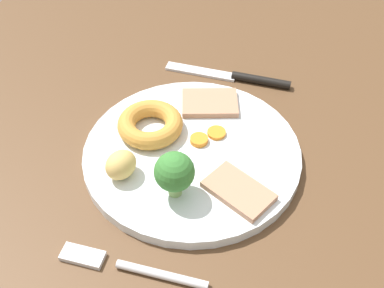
% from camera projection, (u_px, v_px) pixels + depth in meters
% --- Properties ---
extents(dining_table, '(1.20, 0.84, 0.04)m').
position_uv_depth(dining_table, '(199.00, 159.00, 0.62)').
color(dining_table, brown).
rests_on(dining_table, ground).
extents(dinner_plate, '(0.26, 0.26, 0.01)m').
position_uv_depth(dinner_plate, '(192.00, 154.00, 0.60)').
color(dinner_plate, white).
rests_on(dinner_plate, dining_table).
extents(meat_slice_main, '(0.07, 0.08, 0.01)m').
position_uv_depth(meat_slice_main, '(208.00, 102.00, 0.65)').
color(meat_slice_main, tan).
rests_on(meat_slice_main, dinner_plate).
extents(meat_slice_under, '(0.08, 0.09, 0.01)m').
position_uv_depth(meat_slice_under, '(239.00, 191.00, 0.54)').
color(meat_slice_under, tan).
rests_on(meat_slice_under, dinner_plate).
extents(yorkshire_pudding, '(0.08, 0.08, 0.02)m').
position_uv_depth(yorkshire_pudding, '(150.00, 124.00, 0.61)').
color(yorkshire_pudding, '#C68938').
rests_on(yorkshire_pudding, dinner_plate).
extents(roast_potato_left, '(0.05, 0.05, 0.03)m').
position_uv_depth(roast_potato_left, '(121.00, 165.00, 0.55)').
color(roast_potato_left, '#D8B260').
rests_on(roast_potato_left, dinner_plate).
extents(carrot_coin_front, '(0.02, 0.02, 0.00)m').
position_uv_depth(carrot_coin_front, '(216.00, 133.00, 0.61)').
color(carrot_coin_front, orange).
rests_on(carrot_coin_front, dinner_plate).
extents(carrot_coin_back, '(0.02, 0.02, 0.01)m').
position_uv_depth(carrot_coin_back, '(196.00, 142.00, 0.60)').
color(carrot_coin_back, orange).
rests_on(carrot_coin_back, dinner_plate).
extents(broccoli_floret, '(0.04, 0.04, 0.06)m').
position_uv_depth(broccoli_floret, '(174.00, 173.00, 0.52)').
color(broccoli_floret, '#8CB766').
rests_on(broccoli_floret, dinner_plate).
extents(fork, '(0.02, 0.15, 0.01)m').
position_uv_depth(fork, '(127.00, 266.00, 0.49)').
color(fork, silver).
rests_on(fork, dining_table).
extents(knife, '(0.03, 0.19, 0.01)m').
position_uv_depth(knife, '(238.00, 77.00, 0.71)').
color(knife, black).
rests_on(knife, dining_table).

